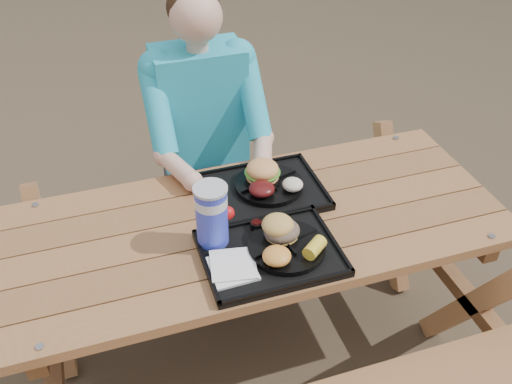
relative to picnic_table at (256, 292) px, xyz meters
name	(u,v)px	position (x,y,z in m)	size (l,w,h in m)	color
ground	(256,351)	(0.00, 0.00, -0.38)	(60.00, 60.00, 0.00)	#999999
picnic_table	(256,292)	(0.00, 0.00, 0.00)	(1.80, 1.49, 0.75)	#999999
tray_near	(270,254)	(-0.01, -0.19, 0.39)	(0.45, 0.35, 0.02)	black
tray_far	(262,192)	(0.07, 0.14, 0.39)	(0.45, 0.35, 0.02)	black
plate_near	(286,247)	(0.04, -0.19, 0.41)	(0.26, 0.26, 0.02)	black
plate_far	(269,185)	(0.10, 0.15, 0.41)	(0.26, 0.26, 0.02)	black
napkin_stack	(231,268)	(-0.16, -0.23, 0.40)	(0.15, 0.15, 0.02)	white
soda_cup	(212,216)	(-0.18, -0.08, 0.50)	(0.11, 0.11, 0.21)	#1D2CDA
condiment_bbq	(257,225)	(-0.02, -0.06, 0.41)	(0.05, 0.05, 0.03)	black
condiment_mustard	(273,223)	(0.04, -0.07, 0.41)	(0.05, 0.05, 0.03)	#C39215
sandwich	(282,223)	(0.04, -0.15, 0.47)	(0.11, 0.11, 0.12)	#DFA64E
mac_cheese	(277,256)	(-0.01, -0.25, 0.44)	(0.09, 0.09, 0.05)	#FCA842
corn_cob	(315,248)	(0.12, -0.26, 0.44)	(0.08, 0.08, 0.05)	yellow
cutlery_far	(219,195)	(-0.09, 0.16, 0.40)	(0.03, 0.18, 0.01)	black
burger	(262,166)	(0.09, 0.19, 0.47)	(0.13, 0.13, 0.11)	#F6A157
baked_beans	(262,189)	(0.05, 0.10, 0.44)	(0.10, 0.10, 0.04)	#541011
potato_salad	(293,185)	(0.17, 0.09, 0.44)	(0.08, 0.08, 0.04)	silver
diner	(204,151)	(-0.03, 0.66, 0.27)	(0.48, 0.84, 1.28)	#157599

